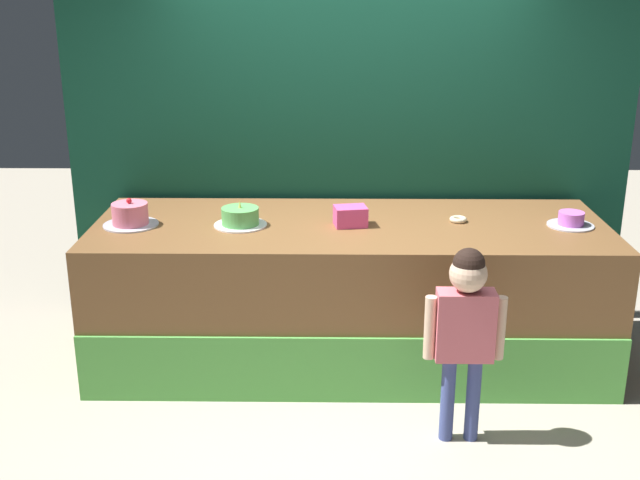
# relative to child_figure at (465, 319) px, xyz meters

# --- Properties ---
(ground_plane) EXTENTS (12.00, 12.00, 0.00)m
(ground_plane) POSITION_rel_child_figure_xyz_m (-0.58, 0.39, -0.72)
(ground_plane) COLOR #BCB29E
(stage_platform) EXTENTS (3.25, 1.19, 0.94)m
(stage_platform) POSITION_rel_child_figure_xyz_m (-0.58, 0.98, -0.25)
(stage_platform) COLOR brown
(stage_platform) RESTS_ON ground_plane
(curtain_backdrop) EXTENTS (3.93, 0.08, 3.18)m
(curtain_backdrop) POSITION_rel_child_figure_xyz_m (-0.58, 1.67, 0.87)
(curtain_backdrop) COLOR #144C38
(curtain_backdrop) RESTS_ON ground_plane
(child_figure) EXTENTS (0.43, 0.20, 1.11)m
(child_figure) POSITION_rel_child_figure_xyz_m (0.00, 0.00, 0.00)
(child_figure) COLOR #3F4C8C
(child_figure) RESTS_ON ground_plane
(pink_box) EXTENTS (0.22, 0.18, 0.12)m
(pink_box) POSITION_rel_child_figure_xyz_m (-0.58, 0.94, 0.28)
(pink_box) COLOR #EF4D95
(pink_box) RESTS_ON stage_platform
(donut) EXTENTS (0.11, 0.11, 0.03)m
(donut) POSITION_rel_child_figure_xyz_m (0.11, 1.03, 0.23)
(donut) COLOR beige
(donut) RESTS_ON stage_platform
(cake_left) EXTENTS (0.35, 0.35, 0.18)m
(cake_left) POSITION_rel_child_figure_xyz_m (-1.97, 0.92, 0.28)
(cake_left) COLOR silver
(cake_left) RESTS_ON stage_platform
(cake_center) EXTENTS (0.33, 0.33, 0.17)m
(cake_center) POSITION_rel_child_figure_xyz_m (-1.28, 0.93, 0.27)
(cake_center) COLOR white
(cake_center) RESTS_ON stage_platform
(cake_right) EXTENTS (0.29, 0.29, 0.09)m
(cake_right) POSITION_rel_child_figure_xyz_m (0.80, 0.95, 0.26)
(cake_right) COLOR silver
(cake_right) RESTS_ON stage_platform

